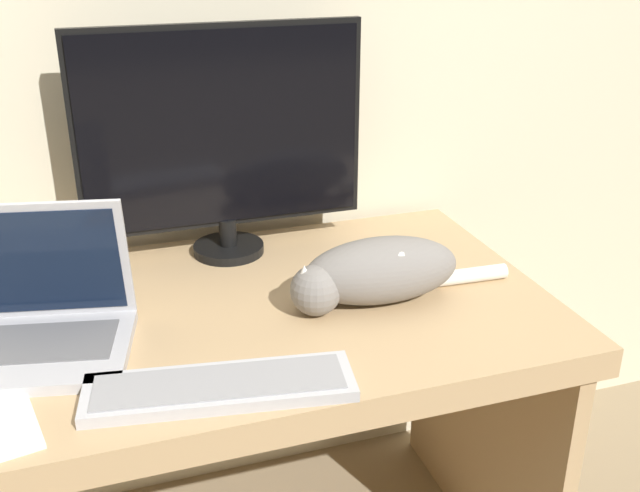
{
  "coord_description": "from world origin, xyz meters",
  "views": [
    {
      "loc": [
        -0.18,
        -0.92,
        1.44
      ],
      "look_at": [
        0.23,
        0.33,
        0.86
      ],
      "focal_mm": 42.0,
      "sensor_mm": 36.0,
      "label": 1
    }
  ],
  "objects_px": {
    "monitor": "(223,138)",
    "laptop": "(41,323)",
    "cat": "(376,271)",
    "external_keyboard": "(220,387)"
  },
  "relations": [
    {
      "from": "monitor",
      "to": "laptop",
      "type": "xyz_separation_m",
      "value": [
        -0.4,
        -0.31,
        -0.22
      ]
    },
    {
      "from": "laptop",
      "to": "cat",
      "type": "relative_size",
      "value": 0.72
    },
    {
      "from": "laptop",
      "to": "external_keyboard",
      "type": "bearing_deg",
      "value": -29.23
    },
    {
      "from": "external_keyboard",
      "to": "cat",
      "type": "bearing_deg",
      "value": 39.82
    },
    {
      "from": "monitor",
      "to": "laptop",
      "type": "relative_size",
      "value": 1.79
    },
    {
      "from": "monitor",
      "to": "external_keyboard",
      "type": "height_order",
      "value": "monitor"
    },
    {
      "from": "monitor",
      "to": "cat",
      "type": "height_order",
      "value": "monitor"
    },
    {
      "from": "laptop",
      "to": "cat",
      "type": "bearing_deg",
      "value": 10.07
    },
    {
      "from": "monitor",
      "to": "cat",
      "type": "distance_m",
      "value": 0.45
    },
    {
      "from": "monitor",
      "to": "external_keyboard",
      "type": "bearing_deg",
      "value": -103.25
    }
  ]
}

